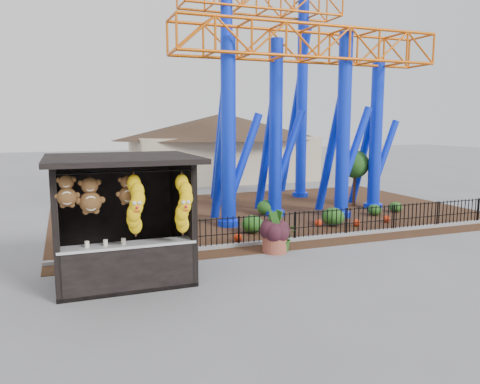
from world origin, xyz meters
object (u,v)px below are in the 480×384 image
object	(u,v)px
terracotta_planter	(275,243)
potted_plant	(283,238)
prize_booth	(123,221)
roller_coaster	(290,64)

from	to	relation	value
terracotta_planter	potted_plant	distance (m)	0.31
prize_booth	terracotta_planter	world-z (taller)	prize_booth
prize_booth	terracotta_planter	bearing A→B (deg)	13.72
terracotta_planter	roller_coaster	bearing A→B (deg)	60.42
roller_coaster	terracotta_planter	world-z (taller)	roller_coaster
roller_coaster	terracotta_planter	distance (m)	9.42
roller_coaster	potted_plant	size ratio (longest dim) A/B	12.62
roller_coaster	potted_plant	xyz separation A→B (m)	(-3.25, -6.23, -6.01)
roller_coaster	potted_plant	distance (m)	9.24
roller_coaster	potted_plant	bearing A→B (deg)	-117.52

